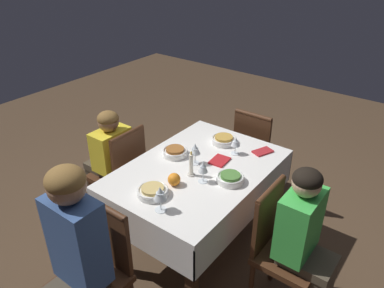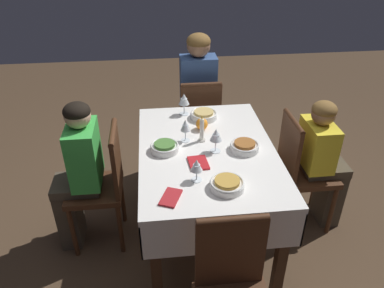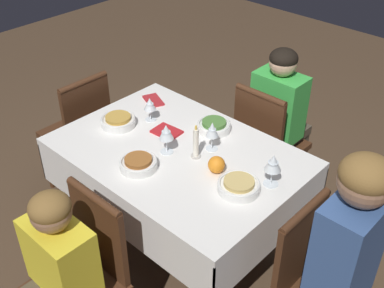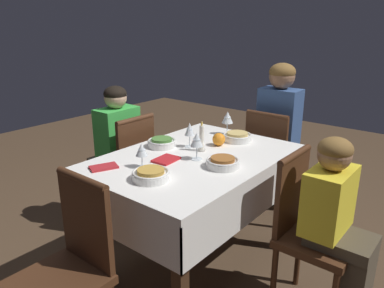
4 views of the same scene
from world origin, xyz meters
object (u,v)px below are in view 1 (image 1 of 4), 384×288
Objects in this scene: bowl_south at (230,178)px; wine_glass_east at (236,142)px; chair_west at (98,269)px; candle_centerpiece at (191,166)px; orange_fruit at (174,179)px; dining_table at (198,180)px; chair_east at (256,150)px; person_child_green at (306,244)px; wine_glass_west at (160,194)px; bowl_west at (153,191)px; wine_glass_south at (203,167)px; wine_glass_north at (195,149)px; chair_south at (280,245)px; bowl_east at (224,140)px; person_adult_denim at (72,258)px; napkin_spare_side at (263,152)px; napkin_red_folded at (220,161)px; chair_north at (122,172)px; person_child_yellow at (108,160)px; bowl_north at (175,152)px.

wine_glass_east is at bearing 26.38° from bowl_south.
chair_west is 4.80× the size of candle_centerpiece.
bowl_south is at bearing -47.65° from orange_fruit.
dining_table is 0.89m from chair_east.
person_child_green is 0.89m from wine_glass_west.
bowl_west is at bearing 168.40° from orange_fruit.
bowl_west is (0.45, -0.03, 0.29)m from chair_west.
wine_glass_south is at bearing 127.21° from bowl_south.
chair_east is 0.92m from wine_glass_north.
wine_glass_north is at bearing 82.94° from person_child_green.
wine_glass_west is 1.04× the size of wine_glass_south.
chair_south is 0.77m from orange_fruit.
person_adult_denim is at bearing 179.35° from bowl_east.
wine_glass_south reaches higher than bowl_west.
chair_east is 1.32m from bowl_west.
bowl_south is at bearing -69.10° from candle_centerpiece.
wine_glass_west is at bearing -120.75° from bowl_west.
chair_east is at bearing -5.92° from bowl_east.
chair_south is (-0.08, -0.69, -0.15)m from dining_table.
wine_glass_south reaches higher than chair_west.
chair_south is (0.79, -0.75, 0.00)m from chair_west.
chair_east is at bearing 7.26° from wine_glass_south.
orange_fruit is 0.76m from napkin_spare_side.
person_adult_denim is 0.57m from wine_glass_west.
chair_south is at bearing -111.10° from napkin_red_folded.
bowl_south and bowl_east have the same top height.
wine_glass_south reaches higher than chair_north.
napkin_red_folded is 0.35m from napkin_spare_side.
person_child_yellow is 7.29× the size of wine_glass_east.
person_adult_denim is 1.30m from person_child_green.
bowl_north is (0.05, 0.50, -0.00)m from bowl_south.
bowl_south is 2.17× the size of orange_fruit.
bowl_east is at bearing 89.35° from person_adult_denim.
chair_north is at bearing 105.85° from bowl_north.
chair_east is 0.82× the size of person_child_green.
person_child_yellow reaches higher than wine_glass_north.
chair_north is (-0.01, 1.37, 0.00)m from chair_south.
orange_fruit reaches higher than bowl_east.
chair_north is 0.96m from wine_glass_east.
person_child_yellow is 5.29× the size of bowl_east.
wine_glass_south reaches higher than dining_table.
wine_glass_east is 0.23m from napkin_spare_side.
wine_glass_south is at bearing 93.91° from chair_south.
candle_centerpiece is at bearing 168.48° from wine_glass_east.
person_adult_denim is at bearing 173.15° from napkin_red_folded.
wine_glass_north reaches higher than dining_table.
orange_fruit is (-1.13, 0.00, 0.30)m from chair_east.
person_adult_denim is 1.22× the size of person_child_yellow.
candle_centerpiece is at bearing 11.20° from wine_glass_west.
wine_glass_east is (0.41, -0.79, 0.36)m from chair_north.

